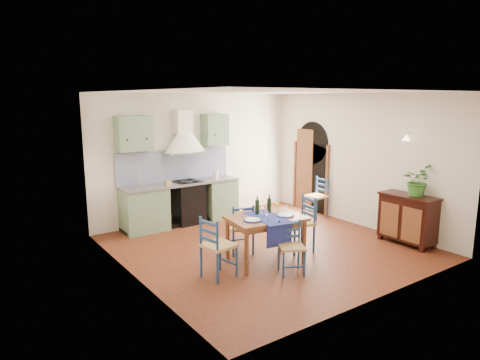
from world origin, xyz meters
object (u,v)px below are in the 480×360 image
potted_plant (417,180)px  sideboard (408,217)px  chair_near (291,247)px  dining_table (266,222)px

potted_plant → sideboard: bearing=98.2°
chair_near → dining_table: bearing=95.1°
dining_table → potted_plant: size_ratio=2.27×
sideboard → dining_table: bearing=163.7°
sideboard → potted_plant: size_ratio=1.80×
chair_near → sideboard: size_ratio=0.78×
dining_table → chair_near: size_ratio=1.62×
dining_table → sideboard: 2.86m
dining_table → potted_plant: potted_plant is taller
dining_table → potted_plant: 2.95m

